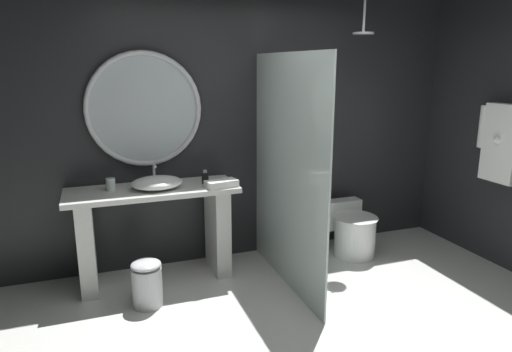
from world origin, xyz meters
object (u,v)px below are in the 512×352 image
at_px(vessel_sink, 157,183).
at_px(waste_bin, 147,283).
at_px(rain_shower_head, 363,30).
at_px(folded_hand_towel, 222,184).
at_px(toilet, 352,231).
at_px(soap_dispenser, 205,178).
at_px(hanging_bathrobe, 503,139).
at_px(round_wall_mirror, 145,109).
at_px(tumbler_cup, 111,184).

bearing_deg(vessel_sink, waste_bin, -112.14).
distance_m(rain_shower_head, folded_hand_towel, 1.96).
height_order(toilet, waste_bin, toilet).
height_order(soap_dispenser, toilet, soap_dispenser).
bearing_deg(waste_bin, vessel_sink, 67.86).
bearing_deg(vessel_sink, hanging_bathrobe, -14.17).
height_order(round_wall_mirror, rain_shower_head, rain_shower_head).
distance_m(rain_shower_head, waste_bin, 2.99).
bearing_deg(hanging_bathrobe, soap_dispenser, 162.93).
bearing_deg(soap_dispenser, tumbler_cup, 177.39).
bearing_deg(rain_shower_head, vessel_sink, 179.03).
relative_size(rain_shower_head, toilet, 0.52).
height_order(waste_bin, folded_hand_towel, folded_hand_towel).
height_order(vessel_sink, waste_bin, vessel_sink).
distance_m(vessel_sink, rain_shower_head, 2.37).
distance_m(vessel_sink, hanging_bathrobe, 3.17).
bearing_deg(folded_hand_towel, tumbler_cup, 167.16).
distance_m(vessel_sink, round_wall_mirror, 0.67).
bearing_deg(soap_dispenser, toilet, -4.10).
distance_m(tumbler_cup, toilet, 2.43).
bearing_deg(vessel_sink, rain_shower_head, -0.97).
height_order(vessel_sink, tumbler_cup, vessel_sink).
bearing_deg(soap_dispenser, rain_shower_head, -2.46).
height_order(vessel_sink, folded_hand_towel, vessel_sink).
height_order(soap_dispenser, round_wall_mirror, round_wall_mirror).
height_order(tumbler_cup, round_wall_mirror, round_wall_mirror).
bearing_deg(tumbler_cup, soap_dispenser, -2.61).
bearing_deg(waste_bin, folded_hand_towel, 22.02).
bearing_deg(round_wall_mirror, folded_hand_towel, -36.34).
distance_m(vessel_sink, toilet, 2.06).
xyz_separation_m(soap_dispenser, waste_bin, (-0.61, -0.46, -0.72)).
distance_m(round_wall_mirror, rain_shower_head, 2.16).
relative_size(tumbler_cup, waste_bin, 0.28).
distance_m(round_wall_mirror, hanging_bathrobe, 3.28).
relative_size(vessel_sink, soap_dispenser, 3.54).
xyz_separation_m(round_wall_mirror, waste_bin, (-0.14, -0.72, -1.33)).
distance_m(vessel_sink, folded_hand_towel, 0.56).
bearing_deg(rain_shower_head, tumbler_cup, 177.49).
bearing_deg(folded_hand_towel, hanging_bathrobe, -14.09).
bearing_deg(folded_hand_towel, toilet, 2.67).
bearing_deg(toilet, hanging_bathrobe, -32.03).
bearing_deg(tumbler_cup, vessel_sink, -10.40).
bearing_deg(toilet, rain_shower_head, 50.33).
height_order(rain_shower_head, folded_hand_towel, rain_shower_head).
bearing_deg(hanging_bathrobe, round_wall_mirror, 161.12).
relative_size(hanging_bathrobe, waste_bin, 2.01).
height_order(soap_dispenser, folded_hand_towel, soap_dispenser).
height_order(soap_dispenser, waste_bin, soap_dispenser).
xyz_separation_m(rain_shower_head, waste_bin, (-2.16, -0.40, -2.03)).
height_order(tumbler_cup, waste_bin, tumbler_cup).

